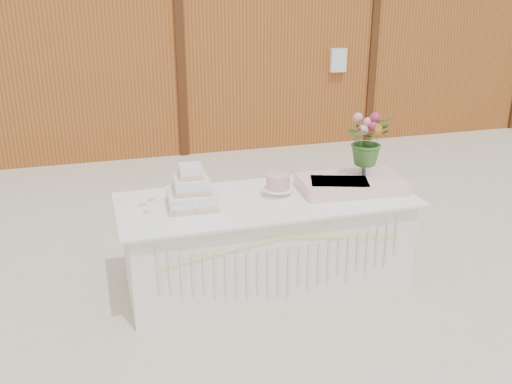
# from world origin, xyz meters

# --- Properties ---
(ground) EXTENTS (80.00, 80.00, 0.00)m
(ground) POSITION_xyz_m (0.00, 0.00, 0.00)
(ground) COLOR beige
(ground) RESTS_ON ground
(barn) EXTENTS (12.60, 4.60, 3.30)m
(barn) POSITION_xyz_m (-0.01, 5.99, 1.68)
(barn) COLOR #9D4E21
(barn) RESTS_ON ground
(cake_table) EXTENTS (2.40, 1.00, 0.77)m
(cake_table) POSITION_xyz_m (0.00, -0.00, 0.39)
(cake_table) COLOR white
(cake_table) RESTS_ON ground
(wedding_cake) EXTENTS (0.40, 0.40, 0.34)m
(wedding_cake) POSITION_xyz_m (-0.61, 0.01, 0.89)
(wedding_cake) COLOR white
(wedding_cake) RESTS_ON cake_table
(pink_cake_stand) EXTENTS (0.25, 0.25, 0.18)m
(pink_cake_stand) POSITION_xyz_m (0.11, 0.03, 0.87)
(pink_cake_stand) COLOR white
(pink_cake_stand) RESTS_ON cake_table
(satin_runner) EXTENTS (0.89, 0.56, 0.11)m
(satin_runner) POSITION_xyz_m (0.74, -0.01, 0.82)
(satin_runner) COLOR beige
(satin_runner) RESTS_ON cake_table
(flower_vase) EXTENTS (0.10, 0.10, 0.14)m
(flower_vase) POSITION_xyz_m (0.90, 0.05, 0.95)
(flower_vase) COLOR silver
(flower_vase) RESTS_ON satin_runner
(bouquet) EXTENTS (0.45, 0.41, 0.42)m
(bouquet) POSITION_xyz_m (0.90, 0.05, 1.23)
(bouquet) COLOR #3B6528
(bouquet) RESTS_ON flower_vase
(loose_flowers) EXTENTS (0.15, 0.31, 0.02)m
(loose_flowers) POSITION_xyz_m (-0.96, 0.09, 0.78)
(loose_flowers) COLOR pink
(loose_flowers) RESTS_ON cake_table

